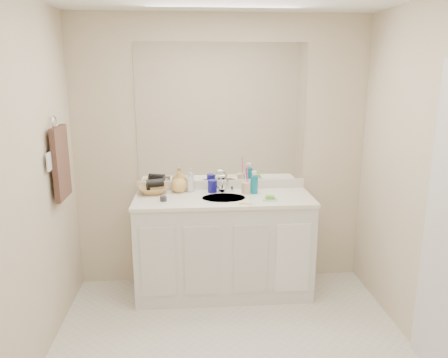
% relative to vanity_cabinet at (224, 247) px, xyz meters
% --- Properties ---
extents(wall_back, '(2.60, 0.02, 2.40)m').
position_rel_vanity_cabinet_xyz_m(wall_back, '(0.00, 0.28, 0.77)').
color(wall_back, beige).
rests_on(wall_back, floor).
extents(wall_front, '(2.60, 0.02, 2.40)m').
position_rel_vanity_cabinet_xyz_m(wall_front, '(0.00, -2.33, 0.77)').
color(wall_front, beige).
rests_on(wall_front, floor).
extents(wall_left, '(0.02, 2.60, 2.40)m').
position_rel_vanity_cabinet_xyz_m(wall_left, '(-1.30, -1.02, 0.77)').
color(wall_left, beige).
rests_on(wall_left, floor).
extents(wall_right, '(0.02, 2.60, 2.40)m').
position_rel_vanity_cabinet_xyz_m(wall_right, '(1.30, -1.02, 0.77)').
color(wall_right, beige).
rests_on(wall_right, floor).
extents(vanity_cabinet, '(1.50, 0.55, 0.85)m').
position_rel_vanity_cabinet_xyz_m(vanity_cabinet, '(0.00, 0.00, 0.00)').
color(vanity_cabinet, silver).
rests_on(vanity_cabinet, floor).
extents(countertop, '(1.52, 0.57, 0.03)m').
position_rel_vanity_cabinet_xyz_m(countertop, '(0.00, 0.00, 0.44)').
color(countertop, white).
rests_on(countertop, vanity_cabinet).
extents(backsplash, '(1.52, 0.03, 0.08)m').
position_rel_vanity_cabinet_xyz_m(backsplash, '(0.00, 0.26, 0.50)').
color(backsplash, silver).
rests_on(backsplash, countertop).
extents(sink_basin, '(0.37, 0.37, 0.02)m').
position_rel_vanity_cabinet_xyz_m(sink_basin, '(0.00, -0.02, 0.44)').
color(sink_basin, '#B4AE9E').
rests_on(sink_basin, countertop).
extents(faucet, '(0.02, 0.02, 0.11)m').
position_rel_vanity_cabinet_xyz_m(faucet, '(0.00, 0.16, 0.51)').
color(faucet, silver).
rests_on(faucet, countertop).
extents(mirror, '(1.48, 0.01, 1.20)m').
position_rel_vanity_cabinet_xyz_m(mirror, '(0.00, 0.27, 1.14)').
color(mirror, white).
rests_on(mirror, wall_back).
extents(blue_mug, '(0.09, 0.09, 0.11)m').
position_rel_vanity_cabinet_xyz_m(blue_mug, '(-0.09, 0.15, 0.51)').
color(blue_mug, navy).
rests_on(blue_mug, countertop).
extents(tan_cup, '(0.10, 0.10, 0.10)m').
position_rel_vanity_cabinet_xyz_m(tan_cup, '(0.20, 0.09, 0.50)').
color(tan_cup, beige).
rests_on(tan_cup, countertop).
extents(toothbrush, '(0.01, 0.04, 0.21)m').
position_rel_vanity_cabinet_xyz_m(toothbrush, '(0.21, 0.09, 0.60)').
color(toothbrush, '#FF438E').
rests_on(toothbrush, tan_cup).
extents(mouthwash_bottle, '(0.08, 0.08, 0.15)m').
position_rel_vanity_cabinet_xyz_m(mouthwash_bottle, '(0.28, 0.10, 0.53)').
color(mouthwash_bottle, '#0B738C').
rests_on(mouthwash_bottle, countertop).
extents(soap_dish, '(0.13, 0.11, 0.01)m').
position_rel_vanity_cabinet_xyz_m(soap_dish, '(0.38, -0.12, 0.46)').
color(soap_dish, silver).
rests_on(soap_dish, countertop).
extents(green_soap, '(0.08, 0.06, 0.03)m').
position_rel_vanity_cabinet_xyz_m(green_soap, '(0.38, -0.12, 0.48)').
color(green_soap, '#60BD2E').
rests_on(green_soap, soap_dish).
extents(orange_comb, '(0.11, 0.04, 0.00)m').
position_rel_vanity_cabinet_xyz_m(orange_comb, '(0.16, -0.21, 0.46)').
color(orange_comb, gold).
rests_on(orange_comb, countertop).
extents(dark_jar, '(0.07, 0.07, 0.04)m').
position_rel_vanity_cabinet_xyz_m(dark_jar, '(-0.50, -0.08, 0.47)').
color(dark_jar, '#2C2C32').
rests_on(dark_jar, countertop).
extents(soap_bottle_white, '(0.09, 0.09, 0.18)m').
position_rel_vanity_cabinet_xyz_m(soap_bottle_white, '(-0.28, 0.19, 0.54)').
color(soap_bottle_white, silver).
rests_on(soap_bottle_white, countertop).
extents(soap_bottle_cream, '(0.08, 0.08, 0.15)m').
position_rel_vanity_cabinet_xyz_m(soap_bottle_cream, '(-0.37, 0.18, 0.53)').
color(soap_bottle_cream, beige).
rests_on(soap_bottle_cream, countertop).
extents(soap_bottle_yellow, '(0.15, 0.15, 0.18)m').
position_rel_vanity_cabinet_xyz_m(soap_bottle_yellow, '(-0.38, 0.18, 0.55)').
color(soap_bottle_yellow, '#DDAA56').
rests_on(soap_bottle_yellow, countertop).
extents(wicker_basket, '(0.29, 0.29, 0.06)m').
position_rel_vanity_cabinet_xyz_m(wicker_basket, '(-0.61, 0.16, 0.49)').
color(wicker_basket, '#B68449').
rests_on(wicker_basket, countertop).
extents(hair_dryer, '(0.16, 0.11, 0.07)m').
position_rel_vanity_cabinet_xyz_m(hair_dryer, '(-0.59, 0.16, 0.54)').
color(hair_dryer, black).
rests_on(hair_dryer, wicker_basket).
extents(towel_ring, '(0.01, 0.11, 0.11)m').
position_rel_vanity_cabinet_xyz_m(towel_ring, '(-1.27, -0.25, 1.12)').
color(towel_ring, silver).
rests_on(towel_ring, wall_left).
extents(hand_towel, '(0.04, 0.32, 0.55)m').
position_rel_vanity_cabinet_xyz_m(hand_towel, '(-1.25, -0.25, 0.82)').
color(hand_towel, '#301F19').
rests_on(hand_towel, towel_ring).
extents(switch_plate, '(0.01, 0.08, 0.13)m').
position_rel_vanity_cabinet_xyz_m(switch_plate, '(-1.27, -0.45, 0.88)').
color(switch_plate, white).
rests_on(switch_plate, wall_left).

